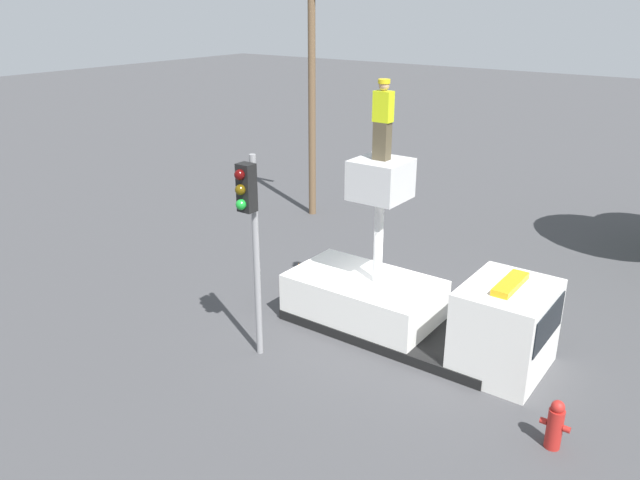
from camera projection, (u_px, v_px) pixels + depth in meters
The scene contains 7 objects.
ground_plane at pixel (394, 332), 15.05m from camera, with size 120.00×120.00×0.00m, color #424244.
bucket_truck at pixel (415, 306), 14.45m from camera, with size 6.22×2.20×4.18m.
worker at pixel (383, 120), 13.51m from camera, with size 0.40×0.26×1.75m.
traffic_light_pole at pixel (250, 219), 12.90m from camera, with size 0.34×0.57×4.60m.
fire_hydrant at pixel (555, 425), 11.02m from camera, with size 0.52×0.28×0.97m.
traffic_cone_rear at pixel (299, 275), 17.43m from camera, with size 0.50×0.50×0.66m.
utility_pole at pixel (312, 92), 21.79m from camera, with size 2.20×0.26×8.34m.
Camera 1 is at (6.33, -11.76, 7.50)m, focal length 35.00 mm.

